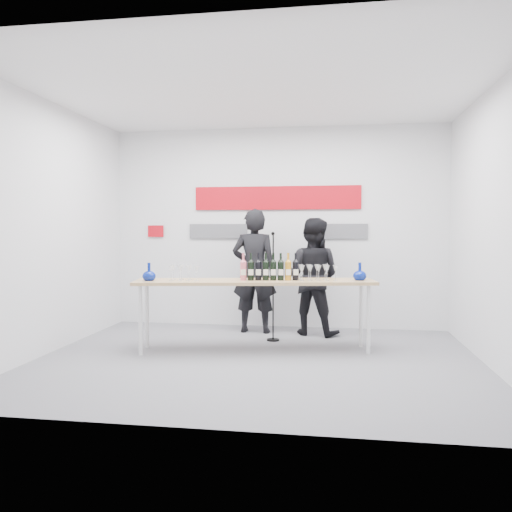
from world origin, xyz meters
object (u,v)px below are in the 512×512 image
(presenter_left, at_px, (254,271))
(mic_stand, at_px, (273,308))
(tasting_table, at_px, (255,285))
(presenter_right, at_px, (313,276))

(presenter_left, xyz_separation_m, mic_stand, (0.33, -0.50, -0.44))
(tasting_table, distance_m, presenter_right, 1.26)
(tasting_table, relative_size, presenter_right, 1.79)
(presenter_right, bearing_deg, presenter_left, 16.82)
(tasting_table, bearing_deg, mic_stand, 65.40)
(presenter_right, relative_size, mic_stand, 1.13)
(tasting_table, relative_size, presenter_left, 1.66)
(presenter_left, distance_m, presenter_right, 0.83)
(mic_stand, bearing_deg, presenter_right, 26.39)
(presenter_right, bearing_deg, tasting_table, 76.08)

